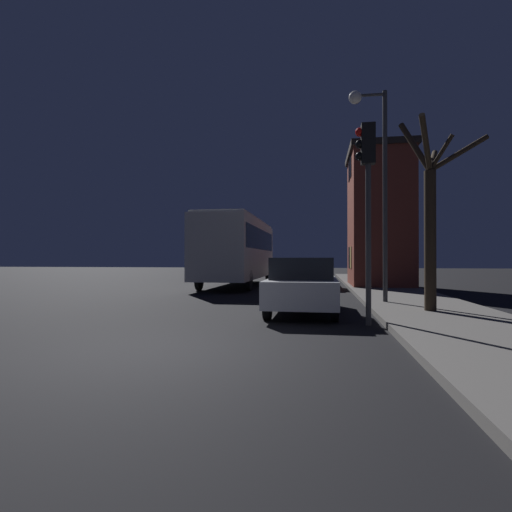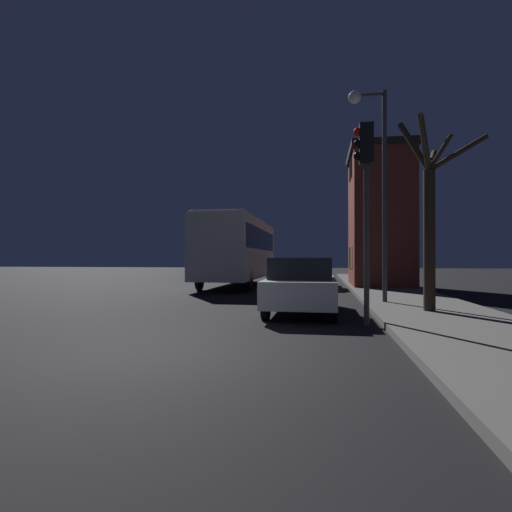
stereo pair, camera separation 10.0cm
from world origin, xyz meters
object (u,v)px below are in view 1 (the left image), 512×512
traffic_light (367,181)px  streetlamp (375,160)px  car_far_lane (309,268)px  bare_tree (431,213)px  car_mid_lane (310,272)px  car_near_lane (303,285)px  bus (238,247)px

traffic_light → streetlamp: bearing=80.0°
car_far_lane → bare_tree: bearing=-78.5°
traffic_light → car_mid_lane: bearing=97.3°
streetlamp → car_near_lane: bearing=-136.5°
traffic_light → bare_tree: size_ratio=0.89×
streetlamp → traffic_light: size_ratio=1.48×
car_far_lane → bus: bearing=-117.7°
traffic_light → car_far_lane: bearing=95.2°
traffic_light → bus: traffic_light is taller
bus → car_far_lane: size_ratio=2.35×
bus → car_near_lane: bearing=-69.4°
traffic_light → bare_tree: (1.79, 1.74, -0.55)m
bare_tree → bus: size_ratio=0.50×
traffic_light → bare_tree: 2.55m
streetlamp → traffic_light: 4.07m
bare_tree → car_mid_lane: (-3.30, 10.08, -1.84)m
car_far_lane → car_near_lane: bearing=-89.2°
bus → car_near_lane: size_ratio=2.45×
streetlamp → bus: (-6.07, 8.35, -2.45)m
car_mid_lane → car_far_lane: size_ratio=1.07×
bus → car_mid_lane: 4.12m
traffic_light → car_near_lane: size_ratio=1.08×
streetlamp → car_near_lane: size_ratio=1.60×
bare_tree → car_near_lane: (-3.28, -0.01, -1.88)m
streetlamp → car_mid_lane: bearing=105.1°
bare_tree → car_far_lane: bare_tree is taller
bare_tree → car_far_lane: size_ratio=1.17×
traffic_light → car_near_lane: 3.33m
traffic_light → car_near_lane: (-1.49, 1.73, -2.43)m
bus → streetlamp: bearing=-54.0°
bus → traffic_light: bearing=-66.0°
car_near_lane → car_mid_lane: bearing=90.1°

